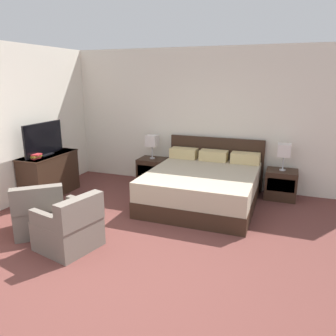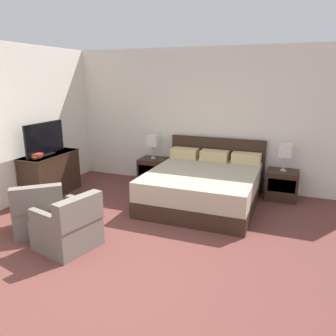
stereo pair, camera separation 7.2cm
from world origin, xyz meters
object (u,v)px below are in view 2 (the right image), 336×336
table_lamp_left (153,141)px  dresser (51,174)px  nightstand_left (153,171)px  bed (203,186)px  armchair_by_window (39,213)px  table_lamp_right (285,151)px  tv (45,139)px  book_blue_cover (34,156)px  nightstand_right (282,185)px  book_red_cover (34,157)px  book_small_top (35,154)px  armchair_companion (69,228)px

table_lamp_left → dresser: table_lamp_left is taller
dresser → nightstand_left: bearing=41.1°
nightstand_left → table_lamp_left: 0.65m
bed → nightstand_left: 1.50m
armchair_by_window → bed: bearing=45.1°
dresser → table_lamp_right: bearing=18.1°
table_lamp_right → tv: bearing=-161.1°
bed → book_blue_cover: 3.06m
nightstand_right → tv: tv is taller
bed → nightstand_left: bed is taller
bed → table_lamp_right: table_lamp_right is taller
nightstand_left → bed: bearing=-29.6°
book_blue_cover → book_red_cover: bearing=180.0°
dresser → book_small_top: book_small_top is taller
nightstand_right → book_blue_cover: size_ratio=2.54×
nightstand_right → armchair_companion: (-2.52, -2.94, 0.01)m
nightstand_left → table_lamp_left: size_ratio=1.12×
book_small_top → armchair_by_window: size_ratio=0.24×
table_lamp_left → book_blue_cover: (-1.55, -1.72, -0.07)m
book_blue_cover → dresser: bearing=90.5°
book_red_cover → book_small_top: 0.06m
dresser → book_small_top: size_ratio=5.08×
tv → armchair_by_window: (0.91, -1.26, -0.81)m
tv → book_red_cover: 0.41m
book_blue_cover → book_small_top: (0.01, 0.00, 0.03)m
table_lamp_left → armchair_companion: bearing=-88.4°
nightstand_left → table_lamp_right: table_lamp_right is taller
table_lamp_right → book_red_cover: 4.50m
table_lamp_left → book_small_top: bearing=-131.7°
nightstand_right → table_lamp_right: size_ratio=1.12×
tv → book_small_top: tv is taller
tv → armchair_companion: tv is taller
table_lamp_right → armchair_by_window: 4.26m
bed → book_red_cover: bed is taller
nightstand_right → tv: bearing=-161.1°
nightstand_right → tv: 4.47m
dresser → book_blue_cover: size_ratio=5.40×
tv → book_small_top: 0.37m
book_blue_cover → book_small_top: bearing=0.0°
dresser → book_small_top: bearing=-87.2°
bed → armchair_companion: bearing=-119.0°
book_red_cover → book_small_top: size_ratio=0.88×
dresser → tv: size_ratio=1.23×
armchair_by_window → armchair_companion: same height
armchair_companion → table_lamp_left: bearing=91.6°
book_blue_cover → armchair_companion: bearing=-36.8°
nightstand_left → tv: 2.26m
nightstand_right → book_blue_cover: book_blue_cover is taller
nightstand_right → dresser: bearing=-162.0°
dresser → book_red_cover: 0.55m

